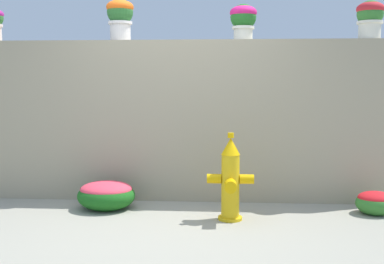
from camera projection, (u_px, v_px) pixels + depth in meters
ground_plane at (164, 231)px, 4.39m from camera, size 24.00×24.00×0.00m
stone_wall at (178, 121)px, 5.56m from camera, size 4.89×0.32×1.86m
potted_plant_1 at (120, 15)px, 5.52m from camera, size 0.32×0.32×0.49m
potted_plant_2 at (243, 19)px, 5.43m from camera, size 0.31×0.31×0.41m
potted_plant_3 at (370, 16)px, 5.27m from camera, size 0.30×0.30×0.43m
fire_hydrant at (230, 181)px, 4.72m from camera, size 0.47×0.37×0.88m
flower_bush_left at (376, 202)px, 4.96m from camera, size 0.41×0.37×0.25m
flower_bush_right at (106, 194)px, 5.16m from camera, size 0.63×0.57×0.32m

